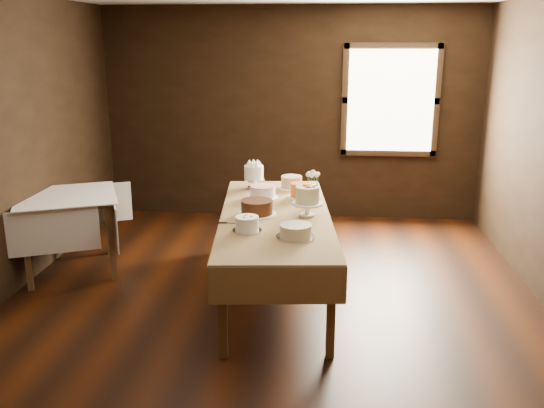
{
  "coord_description": "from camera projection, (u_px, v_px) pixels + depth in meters",
  "views": [
    {
      "loc": [
        0.44,
        -4.75,
        2.36
      ],
      "look_at": [
        0.0,
        0.2,
        0.95
      ],
      "focal_mm": 38.28,
      "sensor_mm": 36.0,
      "label": 1
    }
  ],
  "objects": [
    {
      "name": "floor",
      "position": [
        270.0,
        311.0,
        5.23
      ],
      "size": [
        5.0,
        6.0,
        0.01
      ],
      "primitive_type": "cube",
      "color": "black",
      "rests_on": "ground"
    },
    {
      "name": "wall_back",
      "position": [
        291.0,
        115.0,
        7.73
      ],
      "size": [
        5.0,
        0.02,
        2.8
      ],
      "primitive_type": "cube",
      "color": "black",
      "rests_on": "ground"
    },
    {
      "name": "wall_front",
      "position": [
        189.0,
        332.0,
        1.98
      ],
      "size": [
        5.0,
        0.02,
        2.8
      ],
      "primitive_type": "cube",
      "color": "black",
      "rests_on": "ground"
    },
    {
      "name": "window",
      "position": [
        391.0,
        101.0,
        7.5
      ],
      "size": [
        1.1,
        0.05,
        1.3
      ],
      "primitive_type": "cube",
      "color": "#FFEABF",
      "rests_on": "wall_back"
    },
    {
      "name": "display_table",
      "position": [
        275.0,
        220.0,
        5.42
      ],
      "size": [
        1.24,
        2.66,
        0.8
      ],
      "rotation": [
        0.0,
        0.0,
        0.09
      ],
      "color": "#48311A",
      "rests_on": "ground"
    },
    {
      "name": "side_table",
      "position": [
        67.0,
        205.0,
        5.96
      ],
      "size": [
        1.28,
        1.28,
        0.83
      ],
      "rotation": [
        0.0,
        0.0,
        0.41
      ],
      "color": "#48311A",
      "rests_on": "ground"
    },
    {
      "name": "cake_meringue",
      "position": [
        254.0,
        178.0,
        6.3
      ],
      "size": [
        0.25,
        0.25,
        0.26
      ],
      "color": "silver",
      "rests_on": "display_table"
    },
    {
      "name": "cake_speckled",
      "position": [
        292.0,
        183.0,
        6.32
      ],
      "size": [
        0.29,
        0.29,
        0.14
      ],
      "color": "white",
      "rests_on": "display_table"
    },
    {
      "name": "cake_lattice",
      "position": [
        263.0,
        193.0,
        5.93
      ],
      "size": [
        0.34,
        0.34,
        0.12
      ],
      "color": "white",
      "rests_on": "display_table"
    },
    {
      "name": "cake_caramel",
      "position": [
        299.0,
        191.0,
        5.94
      ],
      "size": [
        0.25,
        0.25,
        0.15
      ],
      "color": "white",
      "rests_on": "display_table"
    },
    {
      "name": "cake_chocolate",
      "position": [
        257.0,
        208.0,
        5.36
      ],
      "size": [
        0.36,
        0.36,
        0.14
      ],
      "color": "white",
      "rests_on": "display_table"
    },
    {
      "name": "cake_flowers",
      "position": [
        307.0,
        203.0,
        5.31
      ],
      "size": [
        0.3,
        0.3,
        0.29
      ],
      "color": "white",
      "rests_on": "display_table"
    },
    {
      "name": "cake_swirl",
      "position": [
        247.0,
        224.0,
        4.9
      ],
      "size": [
        0.27,
        0.27,
        0.13
      ],
      "color": "silver",
      "rests_on": "display_table"
    },
    {
      "name": "cake_cream",
      "position": [
        296.0,
        231.0,
        4.74
      ],
      "size": [
        0.32,
        0.32,
        0.11
      ],
      "color": "silver",
      "rests_on": "display_table"
    },
    {
      "name": "cake_server_b",
      "position": [
        308.0,
        228.0,
        4.99
      ],
      "size": [
        0.09,
        0.24,
        0.01
      ],
      "primitive_type": "cube",
      "rotation": [
        0.0,
        0.0,
        -1.28
      ],
      "color": "silver",
      "rests_on": "display_table"
    },
    {
      "name": "cake_server_c",
      "position": [
        266.0,
        205.0,
        5.69
      ],
      "size": [
        0.05,
        0.24,
        0.01
      ],
      "primitive_type": "cube",
      "rotation": [
        0.0,
        0.0,
        1.48
      ],
      "color": "silver",
      "rests_on": "display_table"
    },
    {
      "name": "cake_server_d",
      "position": [
        307.0,
        203.0,
        5.73
      ],
      "size": [
        0.16,
        0.21,
        0.01
      ],
      "primitive_type": "cube",
      "rotation": [
        0.0,
        0.0,
        0.96
      ],
      "color": "silver",
      "rests_on": "display_table"
    },
    {
      "name": "cake_server_e",
      "position": [
        236.0,
        223.0,
        5.11
      ],
      "size": [
        0.24,
        0.03,
        0.01
      ],
      "primitive_type": "cube",
      "rotation": [
        0.0,
        0.0,
        0.04
      ],
      "color": "silver",
      "rests_on": "display_table"
    },
    {
      "name": "flower_vase",
      "position": [
        313.0,
        199.0,
        5.69
      ],
      "size": [
        0.14,
        0.14,
        0.13
      ],
      "primitive_type": "imported",
      "rotation": [
        0.0,
        0.0,
        1.35
      ],
      "color": "#2D2823",
      "rests_on": "display_table"
    },
    {
      "name": "flower_bouquet",
      "position": [
        313.0,
        180.0,
        5.64
      ],
      "size": [
        0.14,
        0.14,
        0.2
      ],
      "primitive_type": null,
      "color": "white",
      "rests_on": "flower_vase"
    }
  ]
}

